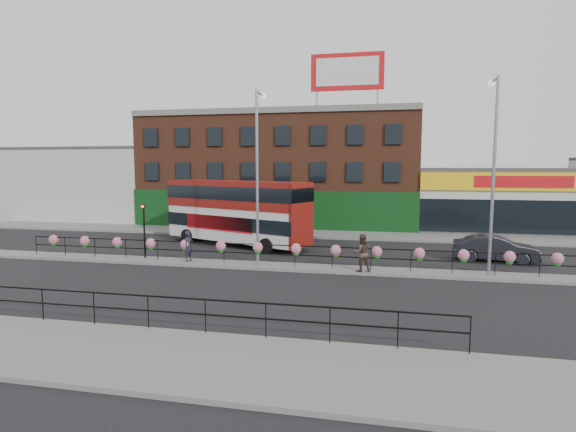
% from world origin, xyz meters
% --- Properties ---
extents(ground, '(120.00, 120.00, 0.00)m').
position_xyz_m(ground, '(0.00, 0.00, 0.00)').
color(ground, black).
rests_on(ground, ground).
extents(south_pavement, '(60.00, 4.00, 0.15)m').
position_xyz_m(south_pavement, '(0.00, -12.00, 0.07)').
color(south_pavement, slate).
rests_on(south_pavement, ground).
extents(north_pavement, '(60.00, 4.00, 0.15)m').
position_xyz_m(north_pavement, '(0.00, 12.00, 0.07)').
color(north_pavement, slate).
rests_on(north_pavement, ground).
extents(median, '(60.00, 1.60, 0.15)m').
position_xyz_m(median, '(0.00, 0.00, 0.07)').
color(median, slate).
rests_on(median, ground).
extents(yellow_line_inner, '(60.00, 0.10, 0.01)m').
position_xyz_m(yellow_line_inner, '(0.00, -9.70, 0.01)').
color(yellow_line_inner, gold).
rests_on(yellow_line_inner, ground).
extents(yellow_line_outer, '(60.00, 0.10, 0.01)m').
position_xyz_m(yellow_line_outer, '(0.00, -9.88, 0.01)').
color(yellow_line_outer, gold).
rests_on(yellow_line_outer, ground).
extents(brick_building, '(25.00, 12.21, 10.30)m').
position_xyz_m(brick_building, '(-4.00, 19.96, 5.13)').
color(brick_building, brown).
rests_on(brick_building, ground).
extents(supermarket, '(15.00, 12.25, 5.30)m').
position_xyz_m(supermarket, '(16.00, 19.90, 2.65)').
color(supermarket, silver).
rests_on(supermarket, ground).
extents(warehouse_west, '(15.50, 12.00, 7.30)m').
position_xyz_m(warehouse_west, '(-24.25, 20.00, 3.65)').
color(warehouse_west, '#BAB9B4').
rests_on(warehouse_west, ground).
extents(billboard, '(6.00, 0.29, 4.40)m').
position_xyz_m(billboard, '(2.50, 14.99, 13.18)').
color(billboard, red).
rests_on(billboard, brick_building).
extents(median_railing, '(30.04, 0.56, 1.23)m').
position_xyz_m(median_railing, '(0.00, 0.00, 1.05)').
color(median_railing, black).
rests_on(median_railing, median).
extents(south_railing, '(20.04, 0.05, 1.12)m').
position_xyz_m(south_railing, '(-2.00, -10.10, 0.96)').
color(south_railing, black).
rests_on(south_railing, south_pavement).
extents(double_decker_bus, '(11.15, 6.70, 4.46)m').
position_xyz_m(double_decker_bus, '(-4.30, 6.24, 2.74)').
color(double_decker_bus, silver).
rests_on(double_decker_bus, ground).
extents(car, '(2.59, 4.95, 1.52)m').
position_xyz_m(car, '(11.97, 4.16, 0.76)').
color(car, black).
rests_on(car, ground).
extents(pedestrian_a, '(0.81, 0.70, 1.72)m').
position_xyz_m(pedestrian_a, '(-5.08, 0.01, 1.01)').
color(pedestrian_a, '#20202A').
rests_on(pedestrian_a, median).
extents(pedestrian_b, '(1.36, 1.27, 1.92)m').
position_xyz_m(pedestrian_b, '(4.54, -0.54, 1.11)').
color(pedestrian_b, '#45332B').
rests_on(pedestrian_b, median).
extents(lamp_column_west, '(0.33, 1.64, 9.32)m').
position_xyz_m(lamp_column_west, '(-1.06, 0.22, 5.67)').
color(lamp_column_west, gray).
rests_on(lamp_column_west, median).
extents(lamp_column_east, '(0.34, 1.69, 9.60)m').
position_xyz_m(lamp_column_east, '(10.71, 0.19, 5.84)').
color(lamp_column_east, gray).
rests_on(lamp_column_east, median).
extents(traffic_light_median, '(0.15, 0.28, 3.65)m').
position_xyz_m(traffic_light_median, '(-8.00, 0.39, 2.47)').
color(traffic_light_median, black).
rests_on(traffic_light_median, median).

